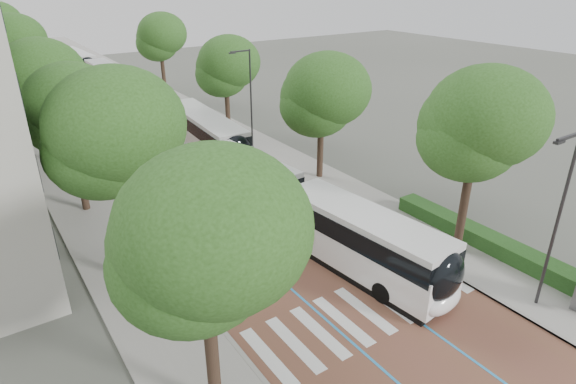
# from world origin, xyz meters

# --- Properties ---
(ground) EXTENTS (160.00, 160.00, 0.00)m
(ground) POSITION_xyz_m (0.00, 0.00, 0.00)
(ground) COLOR #51544C
(ground) RESTS_ON ground
(road) EXTENTS (11.00, 140.00, 0.02)m
(road) POSITION_xyz_m (0.00, 40.00, 0.01)
(road) COLOR brown
(road) RESTS_ON ground
(sidewalk_left) EXTENTS (4.00, 140.00, 0.12)m
(sidewalk_left) POSITION_xyz_m (-7.50, 40.00, 0.06)
(sidewalk_left) COLOR gray
(sidewalk_left) RESTS_ON ground
(sidewalk_right) EXTENTS (4.00, 140.00, 0.12)m
(sidewalk_right) POSITION_xyz_m (7.50, 40.00, 0.06)
(sidewalk_right) COLOR gray
(sidewalk_right) RESTS_ON ground
(kerb_left) EXTENTS (0.20, 140.00, 0.14)m
(kerb_left) POSITION_xyz_m (-5.60, 40.00, 0.06)
(kerb_left) COLOR gray
(kerb_left) RESTS_ON ground
(kerb_right) EXTENTS (0.20, 140.00, 0.14)m
(kerb_right) POSITION_xyz_m (5.60, 40.00, 0.06)
(kerb_right) COLOR gray
(kerb_right) RESTS_ON ground
(zebra_crossing) EXTENTS (10.55, 3.60, 0.01)m
(zebra_crossing) POSITION_xyz_m (0.20, 1.00, 0.03)
(zebra_crossing) COLOR silver
(zebra_crossing) RESTS_ON ground
(lane_line_left) EXTENTS (0.12, 126.00, 0.01)m
(lane_line_left) POSITION_xyz_m (-1.60, 40.00, 0.02)
(lane_line_left) COLOR #2888CB
(lane_line_left) RESTS_ON road
(lane_line_right) EXTENTS (0.12, 126.00, 0.01)m
(lane_line_right) POSITION_xyz_m (1.60, 40.00, 0.02)
(lane_line_right) COLOR #2888CB
(lane_line_right) RESTS_ON road
(hedge) EXTENTS (1.20, 14.00, 0.80)m
(hedge) POSITION_xyz_m (9.10, 0.00, 0.52)
(hedge) COLOR #193B14
(hedge) RESTS_ON sidewalk_right
(streetlight_near) EXTENTS (1.82, 0.20, 8.00)m
(streetlight_near) POSITION_xyz_m (6.62, -3.00, 4.82)
(streetlight_near) COLOR #2D2C2F
(streetlight_near) RESTS_ON sidewalk_right
(streetlight_far) EXTENTS (1.82, 0.20, 8.00)m
(streetlight_far) POSITION_xyz_m (6.62, 22.00, 4.82)
(streetlight_far) COLOR #2D2C2F
(streetlight_far) RESTS_ON sidewalk_right
(lamp_post_left) EXTENTS (0.14, 0.14, 8.00)m
(lamp_post_left) POSITION_xyz_m (-6.10, 8.00, 4.12)
(lamp_post_left) COLOR #2D2C2F
(lamp_post_left) RESTS_ON sidewalk_left
(trees_left) EXTENTS (6.27, 60.65, 9.99)m
(trees_left) POSITION_xyz_m (-7.50, 24.62, 6.75)
(trees_left) COLOR black
(trees_left) RESTS_ON ground
(trees_right) EXTENTS (5.89, 47.63, 9.18)m
(trees_right) POSITION_xyz_m (7.70, 21.13, 6.14)
(trees_right) COLOR black
(trees_right) RESTS_ON ground
(lead_bus) EXTENTS (4.37, 18.55, 3.20)m
(lead_bus) POSITION_xyz_m (1.75, 7.23, 1.63)
(lead_bus) COLOR black
(lead_bus) RESTS_ON ground
(bus_queued_0) EXTENTS (3.27, 12.53, 3.20)m
(bus_queued_0) POSITION_xyz_m (3.17, 22.80, 1.62)
(bus_queued_0) COLOR white
(bus_queued_0) RESTS_ON ground
(bus_queued_1) EXTENTS (3.06, 12.50, 3.20)m
(bus_queued_1) POSITION_xyz_m (2.88, 37.04, 1.62)
(bus_queued_1) COLOR white
(bus_queued_1) RESTS_ON ground
(bus_queued_2) EXTENTS (2.60, 12.41, 3.20)m
(bus_queued_2) POSITION_xyz_m (2.86, 49.57, 1.62)
(bus_queued_2) COLOR white
(bus_queued_2) RESTS_ON ground
(bus_queued_3) EXTENTS (3.03, 12.49, 3.20)m
(bus_queued_3) POSITION_xyz_m (2.27, 63.47, 1.62)
(bus_queued_3) COLOR white
(bus_queued_3) RESTS_ON ground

